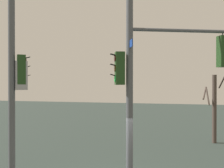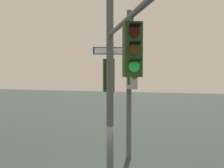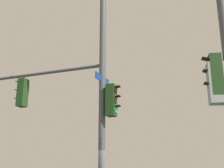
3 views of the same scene
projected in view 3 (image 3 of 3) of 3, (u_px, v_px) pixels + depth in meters
main_signal_pole_assembly at (85, 75)px, 10.84m from camera, size 3.18×5.72×9.76m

